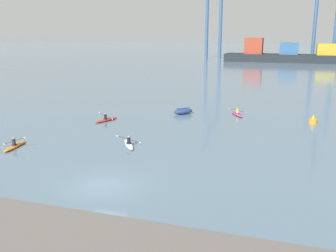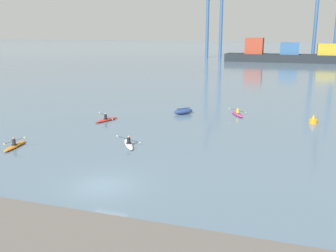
{
  "view_description": "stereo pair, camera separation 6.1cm",
  "coord_description": "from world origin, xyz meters",
  "px_view_note": "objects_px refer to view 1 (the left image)",
  "views": [
    {
      "loc": [
        11.28,
        -20.93,
        9.85
      ],
      "look_at": [
        -0.26,
        14.54,
        0.6
      ],
      "focal_mm": 40.81,
      "sensor_mm": 36.0,
      "label": 1
    },
    {
      "loc": [
        11.34,
        -20.91,
        9.85
      ],
      "look_at": [
        -0.26,
        14.54,
        0.6
      ],
      "focal_mm": 40.81,
      "sensor_mm": 36.0,
      "label": 2
    }
  ],
  "objects_px": {
    "capsized_dinghy": "(183,111)",
    "kayak_white": "(129,144)",
    "kayak_magenta": "(237,114)",
    "channel_buoy": "(313,120)",
    "gantry_crane_west": "(214,11)",
    "kayak_orange": "(15,146)",
    "kayak_red": "(106,120)",
    "gantry_crane_west_mid": "(328,4)",
    "container_barge": "(287,55)"
  },
  "relations": [
    {
      "from": "container_barge",
      "to": "gantry_crane_west_mid",
      "type": "bearing_deg",
      "value": 47.24
    },
    {
      "from": "capsized_dinghy",
      "to": "channel_buoy",
      "type": "xyz_separation_m",
      "value": [
        14.95,
        -0.23,
        0.01
      ]
    },
    {
      "from": "kayak_red",
      "to": "channel_buoy",
      "type": "bearing_deg",
      "value": 15.33
    },
    {
      "from": "gantry_crane_west_mid",
      "to": "channel_buoy",
      "type": "height_order",
      "value": "gantry_crane_west_mid"
    },
    {
      "from": "container_barge",
      "to": "kayak_magenta",
      "type": "bearing_deg",
      "value": -92.47
    },
    {
      "from": "gantry_crane_west",
      "to": "kayak_magenta",
      "type": "height_order",
      "value": "gantry_crane_west"
    },
    {
      "from": "capsized_dinghy",
      "to": "kayak_magenta",
      "type": "height_order",
      "value": "kayak_magenta"
    },
    {
      "from": "channel_buoy",
      "to": "kayak_magenta",
      "type": "height_order",
      "value": "channel_buoy"
    },
    {
      "from": "kayak_red",
      "to": "gantry_crane_west",
      "type": "bearing_deg",
      "value": 95.22
    },
    {
      "from": "gantry_crane_west_mid",
      "to": "kayak_white",
      "type": "relative_size",
      "value": 11.7
    },
    {
      "from": "kayak_white",
      "to": "kayak_orange",
      "type": "bearing_deg",
      "value": -159.07
    },
    {
      "from": "gantry_crane_west",
      "to": "capsized_dinghy",
      "type": "bearing_deg",
      "value": -80.43
    },
    {
      "from": "kayak_magenta",
      "to": "kayak_red",
      "type": "relative_size",
      "value": 0.96
    },
    {
      "from": "capsized_dinghy",
      "to": "kayak_white",
      "type": "xyz_separation_m",
      "value": [
        -0.94,
        -14.41,
        -0.18
      ]
    },
    {
      "from": "kayak_orange",
      "to": "kayak_red",
      "type": "xyz_separation_m",
      "value": [
        2.93,
        11.63,
        0.0
      ]
    },
    {
      "from": "container_barge",
      "to": "gantry_crane_west",
      "type": "distance_m",
      "value": 33.23
    },
    {
      "from": "container_barge",
      "to": "kayak_magenta",
      "type": "relative_size",
      "value": 12.67
    },
    {
      "from": "container_barge",
      "to": "kayak_orange",
      "type": "height_order",
      "value": "container_barge"
    },
    {
      "from": "capsized_dinghy",
      "to": "kayak_orange",
      "type": "xyz_separation_m",
      "value": [
        -10.2,
        -17.96,
        -0.18
      ]
    },
    {
      "from": "channel_buoy",
      "to": "kayak_orange",
      "type": "bearing_deg",
      "value": -144.83
    },
    {
      "from": "container_barge",
      "to": "channel_buoy",
      "type": "distance_m",
      "value": 90.47
    },
    {
      "from": "kayak_magenta",
      "to": "kayak_white",
      "type": "bearing_deg",
      "value": -115.0
    },
    {
      "from": "kayak_white",
      "to": "kayak_magenta",
      "type": "distance_m",
      "value": 17.37
    },
    {
      "from": "capsized_dinghy",
      "to": "kayak_magenta",
      "type": "distance_m",
      "value": 6.54
    },
    {
      "from": "kayak_orange",
      "to": "kayak_magenta",
      "type": "xyz_separation_m",
      "value": [
        16.61,
        19.29,
        -0.0
      ]
    },
    {
      "from": "gantry_crane_west",
      "to": "kayak_orange",
      "type": "relative_size",
      "value": 9.73
    },
    {
      "from": "kayak_orange",
      "to": "container_barge",
      "type": "bearing_deg",
      "value": 79.29
    },
    {
      "from": "gantry_crane_west_mid",
      "to": "kayak_magenta",
      "type": "xyz_separation_m",
      "value": [
        -15.64,
        -101.54,
        -18.91
      ]
    },
    {
      "from": "gantry_crane_west_mid",
      "to": "kayak_white",
      "type": "bearing_deg",
      "value": -101.09
    },
    {
      "from": "kayak_red",
      "to": "kayak_magenta",
      "type": "bearing_deg",
      "value": 29.23
    },
    {
      "from": "kayak_orange",
      "to": "kayak_white",
      "type": "height_order",
      "value": "kayak_white"
    },
    {
      "from": "container_barge",
      "to": "kayak_white",
      "type": "relative_size",
      "value": 13.01
    },
    {
      "from": "gantry_crane_west",
      "to": "kayak_orange",
      "type": "height_order",
      "value": "gantry_crane_west"
    },
    {
      "from": "kayak_red",
      "to": "kayak_orange",
      "type": "bearing_deg",
      "value": -104.13
    },
    {
      "from": "container_barge",
      "to": "kayak_orange",
      "type": "relative_size",
      "value": 12.07
    },
    {
      "from": "channel_buoy",
      "to": "kayak_magenta",
      "type": "distance_m",
      "value": 8.69
    },
    {
      "from": "capsized_dinghy",
      "to": "kayak_orange",
      "type": "distance_m",
      "value": 20.65
    },
    {
      "from": "kayak_orange",
      "to": "kayak_white",
      "type": "xyz_separation_m",
      "value": [
        9.27,
        3.54,
        0.0
      ]
    },
    {
      "from": "container_barge",
      "to": "kayak_red",
      "type": "bearing_deg",
      "value": -100.29
    },
    {
      "from": "gantry_crane_west",
      "to": "gantry_crane_west_mid",
      "type": "height_order",
      "value": "gantry_crane_west_mid"
    },
    {
      "from": "kayak_white",
      "to": "kayak_magenta",
      "type": "xyz_separation_m",
      "value": [
        7.34,
        15.75,
        -0.0
      ]
    },
    {
      "from": "kayak_orange",
      "to": "kayak_magenta",
      "type": "relative_size",
      "value": 1.05
    },
    {
      "from": "capsized_dinghy",
      "to": "kayak_red",
      "type": "distance_m",
      "value": 9.64
    },
    {
      "from": "capsized_dinghy",
      "to": "kayak_orange",
      "type": "height_order",
      "value": "kayak_orange"
    },
    {
      "from": "kayak_magenta",
      "to": "gantry_crane_west",
      "type": "bearing_deg",
      "value": 103.2
    },
    {
      "from": "gantry_crane_west_mid",
      "to": "kayak_white",
      "type": "height_order",
      "value": "gantry_crane_west_mid"
    },
    {
      "from": "channel_buoy",
      "to": "kayak_orange",
      "type": "relative_size",
      "value": 0.29
    },
    {
      "from": "kayak_magenta",
      "to": "channel_buoy",
      "type": "bearing_deg",
      "value": -10.37
    },
    {
      "from": "gantry_crane_west",
      "to": "kayak_orange",
      "type": "xyz_separation_m",
      "value": [
        6.94,
        -119.67,
        -17.04
      ]
    },
    {
      "from": "gantry_crane_west_mid",
      "to": "kayak_magenta",
      "type": "height_order",
      "value": "gantry_crane_west_mid"
    }
  ]
}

